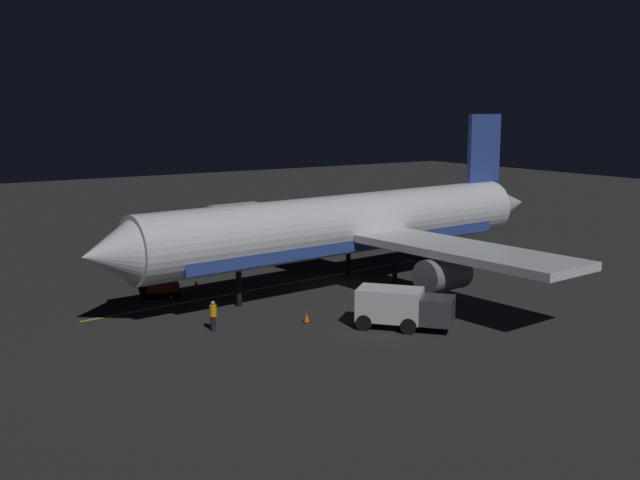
# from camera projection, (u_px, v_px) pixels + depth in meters

# --- Properties ---
(ground_plane) EXTENTS (180.00, 180.00, 0.20)m
(ground_plane) POSITION_uv_depth(u_px,v_px,m) (344.00, 287.00, 52.94)
(ground_plane) COLOR #282828
(apron_guide_stripe) EXTENTS (2.92, 28.23, 0.01)m
(apron_guide_stripe) POSITION_uv_depth(u_px,v_px,m) (275.00, 286.00, 52.95)
(apron_guide_stripe) COLOR gold
(apron_guide_stripe) RESTS_ON ground_plane
(airliner) EXTENTS (34.86, 39.05, 11.90)m
(airliner) POSITION_uv_depth(u_px,v_px,m) (350.00, 226.00, 52.56)
(airliner) COLOR white
(airliner) RESTS_ON ground_plane
(baggage_truck) EXTENTS (6.16, 3.81, 2.30)m
(baggage_truck) POSITION_uv_depth(u_px,v_px,m) (159.00, 273.00, 51.44)
(baggage_truck) COLOR maroon
(baggage_truck) RESTS_ON ground_plane
(catering_truck) EXTENTS (5.48, 5.07, 2.28)m
(catering_truck) POSITION_uv_depth(u_px,v_px,m) (401.00, 308.00, 42.65)
(catering_truck) COLOR silver
(catering_truck) RESTS_ON ground_plane
(ground_crew_worker) EXTENTS (0.40, 0.40, 1.74)m
(ground_crew_worker) POSITION_uv_depth(u_px,v_px,m) (213.00, 316.00, 42.16)
(ground_crew_worker) COLOR black
(ground_crew_worker) RESTS_ON ground_plane
(traffic_cone_near_left) EXTENTS (0.50, 0.50, 0.55)m
(traffic_cone_near_left) POSITION_uv_depth(u_px,v_px,m) (240.00, 279.00, 54.14)
(traffic_cone_near_left) COLOR #EA590F
(traffic_cone_near_left) RESTS_ON ground_plane
(traffic_cone_near_right) EXTENTS (0.50, 0.50, 0.55)m
(traffic_cone_near_right) POSITION_uv_depth(u_px,v_px,m) (196.00, 284.00, 52.50)
(traffic_cone_near_right) COLOR #EA590F
(traffic_cone_near_right) RESTS_ON ground_plane
(traffic_cone_under_wing) EXTENTS (0.50, 0.50, 0.55)m
(traffic_cone_under_wing) POSITION_uv_depth(u_px,v_px,m) (307.00, 318.00, 43.99)
(traffic_cone_under_wing) COLOR #EA590F
(traffic_cone_under_wing) RESTS_ON ground_plane
(traffic_cone_far) EXTENTS (0.50, 0.50, 0.55)m
(traffic_cone_far) POSITION_uv_depth(u_px,v_px,m) (171.00, 294.00, 49.54)
(traffic_cone_far) COLOR #EA590F
(traffic_cone_far) RESTS_ON ground_plane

